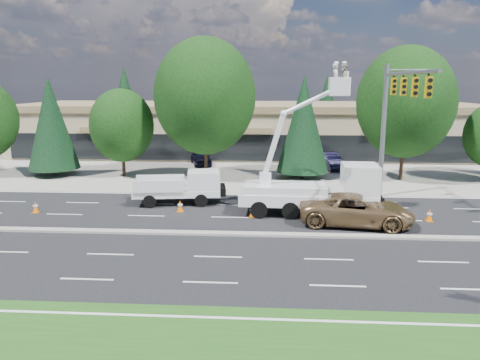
# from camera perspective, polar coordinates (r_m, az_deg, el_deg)

# --- Properties ---
(ground) EXTENTS (140.00, 140.00, 0.00)m
(ground) POSITION_cam_1_polar(r_m,az_deg,el_deg) (24.55, -1.88, -6.67)
(ground) COLOR black
(ground) RESTS_ON ground
(concrete_apron) EXTENTS (140.00, 22.00, 0.01)m
(concrete_apron) POSITION_cam_1_polar(r_m,az_deg,el_deg) (43.93, 0.61, 1.58)
(concrete_apron) COLOR gray
(concrete_apron) RESTS_ON ground
(road_median) EXTENTS (120.00, 0.55, 0.12)m
(road_median) POSITION_cam_1_polar(r_m,az_deg,el_deg) (24.53, -1.88, -6.54)
(road_median) COLOR gray
(road_median) RESTS_ON ground
(strip_mall) EXTENTS (50.40, 15.40, 5.50)m
(strip_mall) POSITION_cam_1_polar(r_m,az_deg,el_deg) (53.43, 1.19, 6.45)
(strip_mall) COLOR tan
(strip_mall) RESTS_ON ground
(tree_front_b) EXTENTS (4.23, 4.23, 8.33)m
(tree_front_b) POSITION_cam_1_polar(r_m,az_deg,el_deg) (42.46, -22.02, 6.46)
(tree_front_b) COLOR #332114
(tree_front_b) RESTS_ON ground
(tree_front_c) EXTENTS (5.29, 5.29, 7.34)m
(tree_front_c) POSITION_cam_1_polar(r_m,az_deg,el_deg) (40.26, -14.23, 6.46)
(tree_front_c) COLOR #332114
(tree_front_c) RESTS_ON ground
(tree_front_d) EXTENTS (8.24, 8.24, 11.44)m
(tree_front_d) POSITION_cam_1_polar(r_m,az_deg,el_deg) (38.56, -4.30, 10.14)
(tree_front_d) COLOR #332114
(tree_front_d) RESTS_ON ground
(tree_front_e) EXTENTS (4.26, 4.26, 8.39)m
(tree_front_e) POSITION_cam_1_polar(r_m,az_deg,el_deg) (38.42, 7.74, 6.78)
(tree_front_e) COLOR #332114
(tree_front_e) RESTS_ON ground
(tree_front_f) EXTENTS (7.71, 7.71, 10.69)m
(tree_front_f) POSITION_cam_1_polar(r_m,az_deg,el_deg) (39.69, 19.55, 8.92)
(tree_front_f) COLOR #332114
(tree_front_f) RESTS_ON ground
(tree_back_a) EXTENTS (5.06, 5.06, 9.98)m
(tree_back_a) POSITION_cam_1_polar(r_m,az_deg,el_deg) (68.30, -13.83, 9.39)
(tree_back_a) COLOR #332114
(tree_back_a) RESTS_ON ground
(tree_back_b) EXTENTS (5.55, 5.55, 10.94)m
(tree_back_b) POSITION_cam_1_polar(r_m,az_deg,el_deg) (65.51, -1.89, 10.08)
(tree_back_b) COLOR #332114
(tree_back_b) RESTS_ON ground
(tree_back_c) EXTENTS (4.50, 4.50, 8.87)m
(tree_back_c) POSITION_cam_1_polar(r_m,az_deg,el_deg) (65.71, 10.51, 8.94)
(tree_back_c) COLOR #332114
(tree_back_c) RESTS_ON ground
(tree_back_d) EXTENTS (5.63, 5.63, 11.10)m
(tree_back_d) POSITION_cam_1_polar(r_m,az_deg,el_deg) (68.13, 20.76, 9.48)
(tree_back_d) COLOR #332114
(tree_back_d) RESTS_ON ground
(signal_mast) EXTENTS (2.76, 10.16, 9.00)m
(signal_mast) POSITION_cam_1_polar(r_m,az_deg,el_deg) (31.25, 18.18, 8.05)
(signal_mast) COLOR gray
(signal_mast) RESTS_ON ground
(utility_pickup) EXTENTS (5.81, 2.83, 2.14)m
(utility_pickup) POSITION_cam_1_polar(r_m,az_deg,el_deg) (30.74, -6.92, -1.26)
(utility_pickup) COLOR white
(utility_pickup) RESTS_ON ground
(bucket_truck) EXTENTS (8.16, 2.85, 8.95)m
(bucket_truck) POSITION_cam_1_polar(r_m,az_deg,el_deg) (28.14, 9.54, -0.46)
(bucket_truck) COLOR white
(bucket_truck) RESTS_ON ground
(traffic_cone_a) EXTENTS (0.40, 0.40, 0.70)m
(traffic_cone_a) POSITION_cam_1_polar(r_m,az_deg,el_deg) (31.13, -23.66, -3.05)
(traffic_cone_a) COLOR orange
(traffic_cone_a) RESTS_ON ground
(traffic_cone_b) EXTENTS (0.40, 0.40, 0.70)m
(traffic_cone_b) POSITION_cam_1_polar(r_m,az_deg,el_deg) (28.98, -7.31, -3.18)
(traffic_cone_b) COLOR orange
(traffic_cone_b) RESTS_ON ground
(traffic_cone_c) EXTENTS (0.40, 0.40, 0.70)m
(traffic_cone_c) POSITION_cam_1_polar(r_m,az_deg,el_deg) (27.59, 1.51, -3.85)
(traffic_cone_c) COLOR orange
(traffic_cone_c) RESTS_ON ground
(traffic_cone_d) EXTENTS (0.40, 0.40, 0.70)m
(traffic_cone_d) POSITION_cam_1_polar(r_m,az_deg,el_deg) (29.11, 15.95, -3.48)
(traffic_cone_d) COLOR orange
(traffic_cone_d) RESTS_ON ground
(traffic_cone_e) EXTENTS (0.40, 0.40, 0.70)m
(traffic_cone_e) POSITION_cam_1_polar(r_m,az_deg,el_deg) (28.89, 22.10, -4.01)
(traffic_cone_e) COLOR orange
(traffic_cone_e) RESTS_ON ground
(minivan) EXTENTS (6.55, 3.69, 1.73)m
(minivan) POSITION_cam_1_polar(r_m,az_deg,el_deg) (26.73, 14.03, -3.55)
(minivan) COLOR olive
(minivan) RESTS_ON ground
(parked_car_west) EXTENTS (2.73, 4.42, 1.40)m
(parked_car_west) POSITION_cam_1_polar(r_m,az_deg,el_deg) (45.22, -4.79, 2.73)
(parked_car_west) COLOR black
(parked_car_west) RESTS_ON ground
(parked_car_east) EXTENTS (2.73, 4.79, 1.49)m
(parked_car_east) POSITION_cam_1_polar(r_m,az_deg,el_deg) (43.74, 10.86, 2.31)
(parked_car_east) COLOR black
(parked_car_east) RESTS_ON ground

